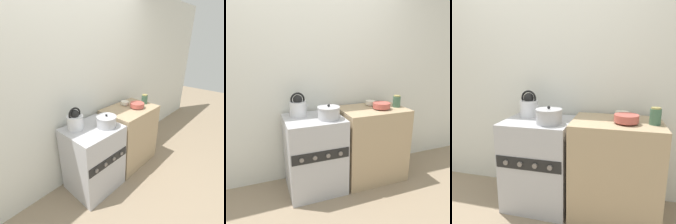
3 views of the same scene
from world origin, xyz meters
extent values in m
plane|color=gray|center=(0.00, 0.00, 0.00)|extent=(12.00, 12.00, 0.00)
cube|color=silver|center=(0.00, 0.62, 1.25)|extent=(7.00, 0.06, 2.50)
cube|color=#B2B2B7|center=(0.00, 0.27, 0.43)|extent=(0.63, 0.55, 0.87)
cube|color=black|center=(0.00, 0.00, 0.54)|extent=(0.60, 0.01, 0.11)
cylinder|color=slate|center=(-0.20, -0.01, 0.54)|extent=(0.04, 0.02, 0.04)
cylinder|color=slate|center=(-0.07, -0.01, 0.54)|extent=(0.04, 0.02, 0.04)
cylinder|color=slate|center=(0.07, -0.01, 0.54)|extent=(0.04, 0.02, 0.04)
cylinder|color=slate|center=(0.20, -0.01, 0.54)|extent=(0.04, 0.02, 0.04)
cube|color=tan|center=(0.73, 0.28, 0.45)|extent=(0.77, 0.55, 0.91)
cylinder|color=silver|center=(-0.14, 0.40, 0.95)|extent=(0.19, 0.19, 0.16)
sphere|color=black|center=(-0.14, 0.40, 1.06)|extent=(0.10, 0.10, 0.10)
torus|color=black|center=(-0.14, 0.40, 1.06)|extent=(0.16, 0.02, 0.16)
cone|color=silver|center=(-0.05, 0.40, 0.98)|extent=(0.09, 0.04, 0.07)
cylinder|color=#B2B2B7|center=(0.14, 0.18, 0.93)|extent=(0.23, 0.23, 0.12)
cylinder|color=#B2B2B7|center=(0.14, 0.18, 1.00)|extent=(0.24, 0.24, 0.01)
sphere|color=black|center=(0.14, 0.18, 1.02)|extent=(0.03, 0.03, 0.03)
cylinder|color=#B75147|center=(0.81, 0.21, 0.91)|extent=(0.09, 0.09, 0.01)
cylinder|color=#B75147|center=(0.81, 0.21, 0.95)|extent=(0.20, 0.20, 0.06)
cylinder|color=beige|center=(0.77, 0.41, 0.91)|extent=(0.06, 0.06, 0.01)
cylinder|color=beige|center=(0.77, 0.41, 0.94)|extent=(0.12, 0.12, 0.05)
cylinder|color=#3F664C|center=(1.03, 0.23, 0.97)|extent=(0.09, 0.09, 0.13)
cylinder|color=#998C4C|center=(1.03, 0.23, 1.04)|extent=(0.08, 0.08, 0.01)
camera|label=1|loc=(-1.16, -1.13, 1.85)|focal=28.00mm
camera|label=2|loc=(-0.55, -1.93, 1.58)|focal=35.00mm
camera|label=3|loc=(0.74, -1.62, 1.39)|focal=35.00mm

